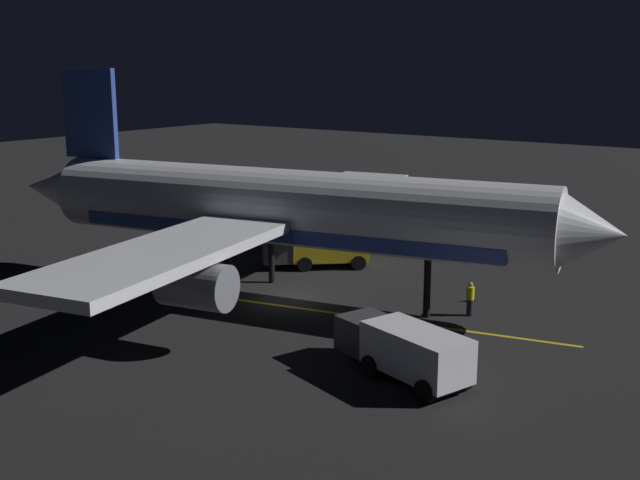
{
  "coord_description": "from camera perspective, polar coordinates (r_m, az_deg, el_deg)",
  "views": [
    {
      "loc": [
        32.3,
        25.22,
        12.46
      ],
      "look_at": [
        0.0,
        2.0,
        3.5
      ],
      "focal_mm": 44.39,
      "sensor_mm": 36.0,
      "label": 1
    }
  ],
  "objects": [
    {
      "name": "ground_plane",
      "position": [
        42.86,
        -2.18,
        -4.36
      ],
      "size": [
        180.0,
        180.0,
        0.2
      ],
      "primitive_type": "cube",
      "color": "black"
    },
    {
      "name": "apron_guide_stripe",
      "position": [
        40.16,
        1.85,
        -5.38
      ],
      "size": [
        4.9,
        22.59,
        0.01
      ],
      "primitive_type": "cube",
      "rotation": [
        0.0,
        0.0,
        0.2
      ],
      "color": "gold",
      "rests_on": "ground_plane"
    },
    {
      "name": "airliner",
      "position": [
        41.95,
        -2.94,
        2.15
      ],
      "size": [
        33.92,
        34.9,
        12.14
      ],
      "color": "white",
      "rests_on": "ground_plane"
    },
    {
      "name": "baggage_truck",
      "position": [
        32.2,
        6.13,
        -7.92
      ],
      "size": [
        3.91,
        6.63,
        2.18
      ],
      "color": "silver",
      "rests_on": "ground_plane"
    },
    {
      "name": "catering_truck",
      "position": [
        49.01,
        -0.05,
        -0.62
      ],
      "size": [
        5.87,
        6.22,
        2.2
      ],
      "color": "gold",
      "rests_on": "ground_plane"
    },
    {
      "name": "ground_crew_worker",
      "position": [
        40.44,
        10.77,
        -4.17
      ],
      "size": [
        0.4,
        0.4,
        1.74
      ],
      "color": "black",
      "rests_on": "ground_plane"
    },
    {
      "name": "traffic_cone_near_left",
      "position": [
        42.97,
        10.8,
        -4.05
      ],
      "size": [
        0.5,
        0.5,
        0.55
      ],
      "color": "#EA590F",
      "rests_on": "ground_plane"
    },
    {
      "name": "traffic_cone_near_right",
      "position": [
        35.4,
        5.7,
        -7.55
      ],
      "size": [
        0.5,
        0.5,
        0.55
      ],
      "color": "#EA590F",
      "rests_on": "ground_plane"
    }
  ]
}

